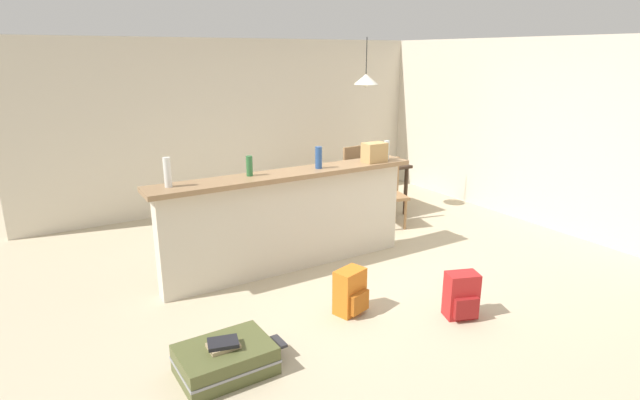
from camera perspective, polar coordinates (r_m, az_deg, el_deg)
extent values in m
cube|color=#BCAD8E|center=(5.63, 4.22, -8.02)|extent=(13.00, 13.00, 0.05)
cube|color=beige|center=(7.88, -8.62, 8.57)|extent=(6.60, 0.10, 2.50)
cube|color=beige|center=(7.59, 22.37, 7.24)|extent=(0.10, 6.00, 2.50)
cube|color=beige|center=(5.43, -3.55, -2.72)|extent=(2.80, 0.20, 1.05)
cube|color=#93704C|center=(5.28, -3.66, 2.91)|extent=(2.96, 0.40, 0.05)
cylinder|color=silver|center=(4.85, -16.92, 3.03)|extent=(0.07, 0.07, 0.28)
cylinder|color=#2D6B38|center=(5.13, -8.01, 3.85)|extent=(0.06, 0.06, 0.21)
cylinder|color=#284C89|center=(5.41, -0.16, 4.83)|extent=(0.07, 0.07, 0.24)
cylinder|color=silver|center=(5.92, 7.55, 5.63)|extent=(0.06, 0.06, 0.22)
cube|color=tan|center=(5.77, 6.19, 5.40)|extent=(0.26, 0.18, 0.22)
cube|color=#332319|center=(7.31, 5.16, 3.87)|extent=(1.10, 0.80, 0.04)
cylinder|color=#332319|center=(6.86, 3.45, -0.13)|extent=(0.06, 0.06, 0.70)
cylinder|color=#332319|center=(7.44, 9.69, 0.98)|extent=(0.06, 0.06, 0.70)
cylinder|color=#332319|center=(7.41, 0.47, 1.15)|extent=(0.06, 0.06, 0.70)
cylinder|color=#332319|center=(7.95, 6.50, 2.10)|extent=(0.06, 0.06, 0.70)
cube|color=#9E754C|center=(6.84, 7.95, 0.39)|extent=(0.48, 0.48, 0.04)
cube|color=#9E754C|center=(6.93, 7.40, 2.85)|extent=(0.40, 0.13, 0.48)
cylinder|color=#9E754C|center=(6.70, 7.22, -1.93)|extent=(0.04, 0.04, 0.41)
cylinder|color=#9E754C|center=(6.84, 9.66, -1.66)|extent=(0.04, 0.04, 0.41)
cylinder|color=#9E754C|center=(6.98, 6.13, -1.14)|extent=(0.04, 0.04, 0.41)
cylinder|color=#9E754C|center=(7.11, 8.50, -0.90)|extent=(0.04, 0.04, 0.41)
cube|color=#9E754C|center=(7.91, 2.96, 2.72)|extent=(0.44, 0.44, 0.04)
cube|color=#9E754C|center=(7.72, 3.85, 4.34)|extent=(0.40, 0.08, 0.48)
cylinder|color=#9E754C|center=(8.19, 3.08, 1.56)|extent=(0.04, 0.04, 0.41)
cylinder|color=#9E754C|center=(7.99, 1.32, 1.21)|extent=(0.04, 0.04, 0.41)
cylinder|color=#9E754C|center=(7.95, 4.56, 1.09)|extent=(0.04, 0.04, 0.41)
cylinder|color=#9E754C|center=(7.75, 2.79, 0.71)|extent=(0.04, 0.04, 0.41)
cylinder|color=black|center=(7.16, 5.30, 15.92)|extent=(0.01, 0.01, 0.51)
cone|color=white|center=(7.17, 5.24, 13.50)|extent=(0.34, 0.34, 0.14)
sphere|color=white|center=(7.17, 5.22, 12.86)|extent=(0.07, 0.07, 0.07)
cube|color=#51562D|center=(3.97, -10.69, -17.35)|extent=(0.69, 0.50, 0.22)
cube|color=gray|center=(3.97, -10.69, -17.35)|extent=(0.70, 0.51, 0.02)
cube|color=#2D2D33|center=(4.11, -5.18, -15.85)|extent=(0.14, 0.18, 0.02)
cube|color=orange|center=(4.65, 3.39, -10.28)|extent=(0.32, 0.25, 0.42)
cube|color=#AB5918|center=(4.63, 4.45, -11.50)|extent=(0.23, 0.12, 0.19)
cube|color=black|center=(4.67, 1.86, -10.44)|extent=(0.04, 0.03, 0.36)
cube|color=black|center=(4.77, 2.97, -9.87)|extent=(0.04, 0.03, 0.36)
cube|color=red|center=(4.75, 15.72, -10.33)|extent=(0.33, 0.27, 0.42)
cube|color=maroon|center=(4.70, 16.25, -11.70)|extent=(0.23, 0.13, 0.19)
cube|color=black|center=(4.81, 14.42, -10.15)|extent=(0.04, 0.04, 0.36)
cube|color=black|center=(4.87, 15.93, -9.94)|extent=(0.04, 0.04, 0.36)
cube|color=tan|center=(3.89, -10.91, -15.93)|extent=(0.22, 0.16, 0.03)
cube|color=black|center=(3.87, -10.94, -15.62)|extent=(0.25, 0.21, 0.03)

